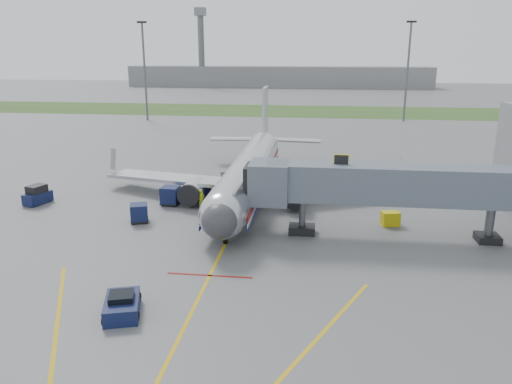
# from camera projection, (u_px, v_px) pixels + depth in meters

# --- Properties ---
(ground) EXTENTS (400.00, 400.00, 0.00)m
(ground) POSITION_uv_depth(u_px,v_px,m) (221.00, 253.00, 38.23)
(ground) COLOR #565659
(ground) RESTS_ON ground
(grass_strip) EXTENTS (300.00, 25.00, 0.01)m
(grass_strip) POSITION_uv_depth(u_px,v_px,m) (291.00, 111.00, 123.97)
(grass_strip) COLOR #2D4C1E
(grass_strip) RESTS_ON ground
(apron_markings) EXTENTS (21.52, 50.00, 0.01)m
(apron_markings) POSITION_uv_depth(u_px,v_px,m) (198.00, 299.00, 31.18)
(apron_markings) COLOR gold
(apron_markings) RESTS_ON ground
(airliner) EXTENTS (32.10, 35.67, 10.25)m
(airliner) POSITION_uv_depth(u_px,v_px,m) (249.00, 172.00, 52.02)
(airliner) COLOR silver
(airliner) RESTS_ON ground
(jet_bridge) EXTENTS (25.30, 4.00, 6.90)m
(jet_bridge) POSITION_uv_depth(u_px,v_px,m) (388.00, 185.00, 40.19)
(jet_bridge) COLOR slate
(jet_bridge) RESTS_ON ground
(light_mast_left) EXTENTS (2.00, 0.44, 20.40)m
(light_mast_left) POSITION_uv_depth(u_px,v_px,m) (145.00, 69.00, 105.55)
(light_mast_left) COLOR #595B60
(light_mast_left) RESTS_ON ground
(light_mast_right) EXTENTS (2.00, 0.44, 20.40)m
(light_mast_right) POSITION_uv_depth(u_px,v_px,m) (408.00, 69.00, 103.65)
(light_mast_right) COLOR #595B60
(light_mast_right) RESTS_ON ground
(distant_terminal) EXTENTS (120.00, 14.00, 8.00)m
(distant_terminal) POSITION_uv_depth(u_px,v_px,m) (278.00, 76.00, 200.29)
(distant_terminal) COLOR slate
(distant_terminal) RESTS_ON ground
(control_tower) EXTENTS (4.00, 4.00, 30.00)m
(control_tower) POSITION_uv_depth(u_px,v_px,m) (201.00, 42.00, 195.45)
(control_tower) COLOR #595B60
(control_tower) RESTS_ON ground
(pushback_tug) EXTENTS (2.79, 3.61, 1.32)m
(pushback_tug) POSITION_uv_depth(u_px,v_px,m) (122.00, 305.00, 29.31)
(pushback_tug) COLOR #0B1931
(pushback_tug) RESTS_ON ground
(baggage_tug) EXTENTS (2.17, 3.04, 1.92)m
(baggage_tug) POSITION_uv_depth(u_px,v_px,m) (37.00, 196.00, 50.07)
(baggage_tug) COLOR #0B1931
(baggage_tug) RESTS_ON ground
(baggage_cart_a) EXTENTS (2.30, 2.30, 1.90)m
(baggage_cart_a) POSITION_uv_depth(u_px,v_px,m) (200.00, 191.00, 51.28)
(baggage_cart_a) COLOR #0B1931
(baggage_cart_a) RESTS_ON ground
(baggage_cart_b) EXTENTS (1.82, 1.82, 1.85)m
(baggage_cart_b) POSITION_uv_depth(u_px,v_px,m) (170.00, 196.00, 49.73)
(baggage_cart_b) COLOR #0B1931
(baggage_cart_b) RESTS_ON ground
(baggage_cart_c) EXTENTS (1.97, 1.97, 1.66)m
(baggage_cart_c) POSITION_uv_depth(u_px,v_px,m) (139.00, 213.00, 44.78)
(baggage_cart_c) COLOR #0B1931
(baggage_cart_c) RESTS_ON ground
(belt_loader) EXTENTS (2.16, 3.91, 1.85)m
(belt_loader) POSITION_uv_depth(u_px,v_px,m) (227.00, 189.00, 53.68)
(belt_loader) COLOR #0B1931
(belt_loader) RESTS_ON ground
(ground_power_cart) EXTENTS (1.74, 1.35, 1.24)m
(ground_power_cart) POSITION_uv_depth(u_px,v_px,m) (390.00, 219.00, 44.02)
(ground_power_cart) COLOR #D3BF0C
(ground_power_cart) RESTS_ON ground
(ramp_worker) EXTENTS (0.76, 0.83, 1.90)m
(ramp_worker) POSITION_uv_depth(u_px,v_px,m) (202.00, 199.00, 48.58)
(ramp_worker) COLOR #C0DE1A
(ramp_worker) RESTS_ON ground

